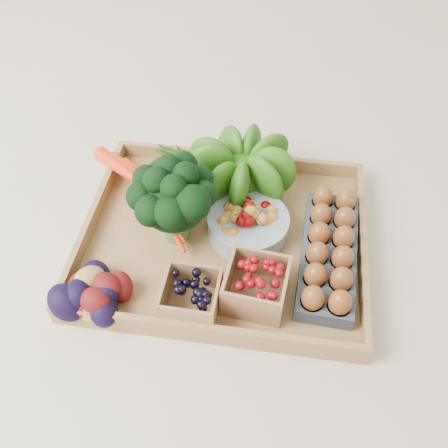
# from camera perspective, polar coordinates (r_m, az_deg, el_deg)

# --- Properties ---
(ground) EXTENTS (4.00, 4.00, 0.00)m
(ground) POSITION_cam_1_polar(r_m,az_deg,el_deg) (1.01, 0.00, -2.23)
(ground) COLOR beige
(ground) RESTS_ON ground
(tray) EXTENTS (0.55, 0.45, 0.01)m
(tray) POSITION_cam_1_polar(r_m,az_deg,el_deg) (1.00, 0.00, -1.96)
(tray) COLOR #9C7341
(tray) RESTS_ON ground
(carrots) EXTENTS (0.22, 0.16, 0.05)m
(carrots) POSITION_cam_1_polar(r_m,az_deg,el_deg) (1.04, -7.88, 2.84)
(carrots) COLOR red
(carrots) RESTS_ON tray
(lettuce) EXTENTS (0.15, 0.15, 0.15)m
(lettuce) POSITION_cam_1_polar(r_m,az_deg,el_deg) (1.04, 2.22, 6.84)
(lettuce) COLOR #0C450A
(lettuce) RESTS_ON tray
(broccoli) EXTENTS (0.17, 0.17, 0.13)m
(broccoli) POSITION_cam_1_polar(r_m,az_deg,el_deg) (0.96, -5.63, 1.29)
(broccoli) COLOR black
(broccoli) RESTS_ON tray
(cherry_bowl) EXTENTS (0.16, 0.16, 0.04)m
(cherry_bowl) POSITION_cam_1_polar(r_m,az_deg,el_deg) (0.99, 2.76, -0.09)
(cherry_bowl) COLOR #8C9EA5
(cherry_bowl) RESTS_ON tray
(egg_carton) EXTENTS (0.12, 0.30, 0.03)m
(egg_carton) POSITION_cam_1_polar(r_m,az_deg,el_deg) (0.97, 11.82, -3.49)
(egg_carton) COLOR #343C42
(egg_carton) RESTS_ON tray
(potatoes) EXTENTS (0.15, 0.15, 0.09)m
(potatoes) POSITION_cam_1_polar(r_m,az_deg,el_deg) (0.90, -14.86, -7.18)
(potatoes) COLOR #430A0B
(potatoes) RESTS_ON tray
(punnet_blackberry) EXTENTS (0.10, 0.10, 0.07)m
(punnet_blackberry) POSITION_cam_1_polar(r_m,az_deg,el_deg) (0.88, -3.79, -8.33)
(punnet_blackberry) COLOR black
(punnet_blackberry) RESTS_ON tray
(punnet_raspberry) EXTENTS (0.12, 0.12, 0.07)m
(punnet_raspberry) POSITION_cam_1_polar(r_m,az_deg,el_deg) (0.89, 3.69, -7.03)
(punnet_raspberry) COLOR #66040A
(punnet_raspberry) RESTS_ON tray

